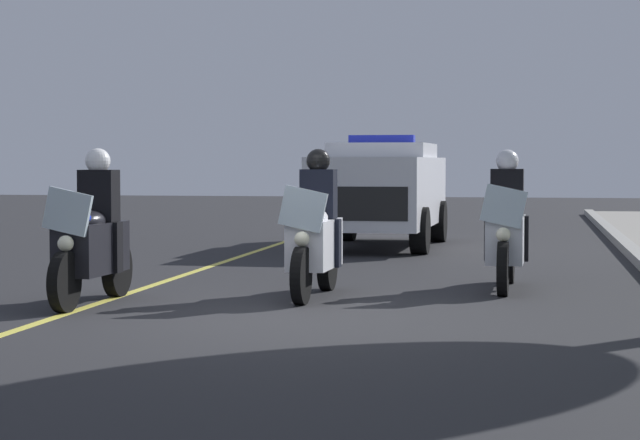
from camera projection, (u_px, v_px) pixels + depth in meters
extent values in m
plane|color=#28282B|center=(290.00, 317.00, 12.00)|extent=(80.00, 80.00, 0.00)
cube|color=#E0D14C|center=(72.00, 312.00, 12.41)|extent=(48.00, 0.12, 0.01)
cylinder|color=black|center=(64.00, 282.00, 12.33)|extent=(0.64, 0.13, 0.64)
cylinder|color=black|center=(117.00, 269.00, 13.80)|extent=(0.64, 0.15, 0.64)
cube|color=black|center=(91.00, 248.00, 13.03)|extent=(1.21, 0.47, 0.56)
ellipsoid|color=black|center=(89.00, 221.00, 12.97)|extent=(0.57, 0.33, 0.24)
cube|color=silver|center=(68.00, 212.00, 12.39)|extent=(0.07, 0.56, 0.53)
sphere|color=#F9F4CC|center=(66.00, 243.00, 12.35)|extent=(0.17, 0.17, 0.17)
sphere|color=red|center=(58.00, 218.00, 12.56)|extent=(0.09, 0.09, 0.09)
sphere|color=#1933F2|center=(87.00, 218.00, 12.49)|extent=(0.09, 0.09, 0.09)
cube|color=black|center=(99.00, 197.00, 13.23)|extent=(0.29, 0.41, 0.60)
cube|color=black|center=(114.00, 247.00, 13.16)|extent=(0.18, 0.14, 0.56)
cube|color=black|center=(80.00, 247.00, 13.24)|extent=(0.18, 0.14, 0.56)
sphere|color=white|center=(98.00, 161.00, 13.19)|extent=(0.28, 0.28, 0.28)
cylinder|color=black|center=(301.00, 276.00, 13.02)|extent=(0.64, 0.13, 0.64)
cylinder|color=black|center=(327.00, 264.00, 14.49)|extent=(0.64, 0.15, 0.64)
cube|color=white|center=(315.00, 244.00, 13.72)|extent=(1.21, 0.47, 0.56)
ellipsoid|color=white|center=(314.00, 218.00, 13.66)|extent=(0.57, 0.33, 0.24)
cube|color=silver|center=(303.00, 209.00, 13.08)|extent=(0.07, 0.56, 0.53)
sphere|color=#F9F4CC|center=(302.00, 239.00, 13.04)|extent=(0.17, 0.17, 0.17)
sphere|color=red|center=(291.00, 215.00, 13.24)|extent=(0.09, 0.09, 0.09)
sphere|color=#1933F2|center=(320.00, 215.00, 13.18)|extent=(0.09, 0.09, 0.09)
cube|color=black|center=(319.00, 195.00, 13.92)|extent=(0.29, 0.41, 0.60)
cube|color=black|center=(334.00, 243.00, 13.85)|extent=(0.18, 0.14, 0.56)
cube|color=black|center=(301.00, 243.00, 13.93)|extent=(0.18, 0.14, 0.56)
sphere|color=black|center=(318.00, 161.00, 13.88)|extent=(0.28, 0.28, 0.28)
cylinder|color=black|center=(503.00, 269.00, 13.84)|extent=(0.64, 0.13, 0.64)
cylinder|color=black|center=(508.00, 259.00, 15.31)|extent=(0.64, 0.15, 0.64)
cube|color=silver|center=(506.00, 239.00, 14.54)|extent=(1.21, 0.47, 0.56)
ellipsoid|color=silver|center=(506.00, 215.00, 14.47)|extent=(0.57, 0.33, 0.24)
cube|color=silver|center=(504.00, 206.00, 13.90)|extent=(0.07, 0.56, 0.53)
sphere|color=#F9F4CC|center=(503.00, 234.00, 13.86)|extent=(0.17, 0.17, 0.17)
sphere|color=red|center=(491.00, 211.00, 14.06)|extent=(0.09, 0.09, 0.09)
sphere|color=#1933F2|center=(518.00, 212.00, 14.00)|extent=(0.09, 0.09, 0.09)
cube|color=black|center=(507.00, 193.00, 14.74)|extent=(0.29, 0.41, 0.60)
cube|color=black|center=(523.00, 239.00, 14.67)|extent=(0.18, 0.14, 0.56)
cube|color=black|center=(490.00, 238.00, 14.74)|extent=(0.18, 0.14, 0.56)
sphere|color=silver|center=(507.00, 161.00, 14.70)|extent=(0.28, 0.28, 0.28)
cube|color=silver|center=(381.00, 191.00, 21.73)|extent=(4.94, 2.01, 1.24)
cube|color=silver|center=(383.00, 153.00, 21.99)|extent=(2.44, 1.80, 0.36)
cube|color=#2633D8|center=(382.00, 139.00, 21.78)|extent=(0.31, 1.21, 0.14)
cube|color=black|center=(359.00, 204.00, 19.38)|extent=(0.16, 1.62, 0.56)
cylinder|color=black|center=(420.00, 231.00, 20.06)|extent=(0.81, 0.30, 0.80)
cylinder|color=black|center=(316.00, 229.00, 20.42)|extent=(0.81, 0.30, 0.80)
cylinder|color=black|center=(438.00, 221.00, 23.10)|extent=(0.81, 0.30, 0.80)
cylinder|color=black|center=(347.00, 221.00, 23.45)|extent=(0.81, 0.30, 0.80)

